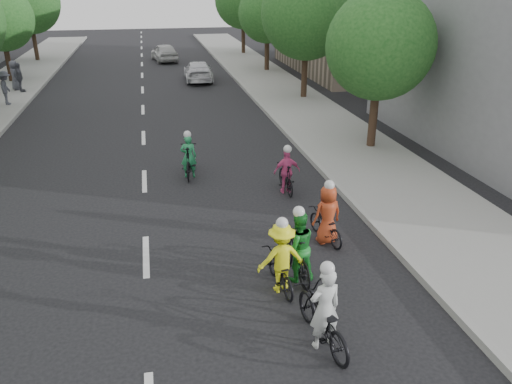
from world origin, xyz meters
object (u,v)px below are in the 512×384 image
object	(u,v)px
spectator_0	(6,88)
cyclist_5	(326,220)
cyclist_0	(281,263)
spectator_2	(15,75)
cyclist_4	(189,159)
cyclist_2	(323,316)
cyclist_3	(286,175)
follow_car_trail	(164,52)
spectator_1	(20,77)
cyclist_1	(297,251)
follow_car_lead	(198,71)

from	to	relation	value
spectator_0	cyclist_5	bearing A→B (deg)	-150.50
cyclist_0	spectator_2	distance (m)	25.02
cyclist_0	cyclist_4	bearing A→B (deg)	-83.84
cyclist_2	cyclist_5	size ratio (longest dim) A/B	1.19
cyclist_0	cyclist_3	distance (m)	5.38
spectator_2	follow_car_trail	bearing A→B (deg)	-38.47
cyclist_2	cyclist_3	world-z (taller)	cyclist_2
cyclist_4	spectator_1	xyz separation A→B (m)	(-8.35, 15.07, 0.37)
cyclist_3	follow_car_trail	xyz separation A→B (m)	(-2.55, 27.97, 0.12)
cyclist_2	spectator_2	bearing A→B (deg)	-75.42
cyclist_1	spectator_1	xyz separation A→B (m)	(-10.15, 21.87, 0.30)
cyclist_0	cyclist_4	xyz separation A→B (m)	(-1.34, 7.16, -0.04)
spectator_1	cyclist_5	bearing A→B (deg)	-168.49
cyclist_0	cyclist_1	world-z (taller)	cyclist_1
cyclist_1	follow_car_lead	xyz separation A→B (m)	(0.31, 23.86, -0.05)
cyclist_4	cyclist_1	bearing A→B (deg)	112.23
cyclist_3	cyclist_5	bearing A→B (deg)	92.15
cyclist_1	cyclist_3	xyz separation A→B (m)	(1.08, 4.80, -0.10)
cyclist_0	cyclist_5	bearing A→B (deg)	-136.95
follow_car_lead	spectator_0	bearing A→B (deg)	28.55
cyclist_1	spectator_0	size ratio (longest dim) A/B	1.05
follow_car_lead	spectator_2	distance (m)	10.94
cyclist_1	cyclist_2	distance (m)	2.23
follow_car_lead	spectator_2	size ratio (longest dim) A/B	2.55
cyclist_3	spectator_1	world-z (taller)	spectator_1
cyclist_0	follow_car_lead	world-z (taller)	cyclist_0
cyclist_5	spectator_0	distance (m)	20.61
spectator_0	spectator_1	distance (m)	3.21
cyclist_1	cyclist_4	bearing A→B (deg)	-79.03
cyclist_1	cyclist_5	world-z (taller)	cyclist_1
cyclist_5	follow_car_lead	bearing A→B (deg)	-98.52
cyclist_5	spectator_2	size ratio (longest dim) A/B	1.01
cyclist_3	spectator_0	xyz separation A→B (m)	(-11.23, 13.87, 0.44)
follow_car_trail	spectator_2	size ratio (longest dim) A/B	2.43
cyclist_1	follow_car_lead	distance (m)	23.86
spectator_1	cyclist_1	bearing A→B (deg)	-172.75
follow_car_lead	follow_car_trail	bearing A→B (deg)	-76.52
cyclist_4	spectator_2	xyz separation A→B (m)	(-8.74, 15.74, 0.39)
cyclist_1	spectator_0	distance (m)	21.25
cyclist_4	spectator_0	size ratio (longest dim) A/B	1.10
cyclist_5	spectator_0	bearing A→B (deg)	-67.35
cyclist_1	cyclist_3	bearing A→B (deg)	-106.49
spectator_1	cyclist_0	bearing A→B (deg)	-174.09
cyclist_5	spectator_0	xyz separation A→B (m)	(-11.38, 17.18, 0.42)
follow_car_lead	cyclist_2	bearing A→B (deg)	91.11
cyclist_2	spectator_0	xyz separation A→B (m)	(-10.00, 20.88, 0.42)
cyclist_2	spectator_1	size ratio (longest dim) A/B	1.23
follow_car_lead	follow_car_trail	xyz separation A→B (m)	(-1.79, 8.91, 0.07)
cyclist_0	cyclist_4	world-z (taller)	cyclist_0
cyclist_4	spectator_1	distance (m)	17.23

